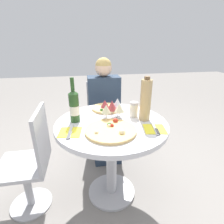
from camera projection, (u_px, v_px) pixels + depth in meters
name	position (u px, v px, depth m)	size (l,w,h in m)	color
ground_plane	(112.00, 192.00, 1.63)	(12.00, 12.00, 0.00)	gray
dining_table	(111.00, 138.00, 1.41)	(0.87, 0.87, 0.72)	#B2B2B7
chair_behind_diner	(104.00, 118.00, 2.17)	(0.38, 0.38, 0.86)	#ADADB2
seated_diner	(105.00, 115.00, 2.01)	(0.35, 0.42, 1.15)	#28384C
chair_empty_side	(31.00, 164.00, 1.36)	(0.38, 0.38, 0.86)	#ADADB2
pizza_large	(111.00, 130.00, 1.21)	(0.36, 0.36, 0.05)	#DBB26B
pizza_small_far	(106.00, 108.00, 1.60)	(0.26, 0.26, 0.05)	#DBB26B
wine_bottle	(74.00, 106.00, 1.32)	(0.08, 0.08, 0.34)	#23471E
tall_carafe	(145.00, 100.00, 1.34)	(0.08, 0.08, 0.35)	tan
sugar_shaker	(134.00, 109.00, 1.44)	(0.07, 0.07, 0.12)	silver
wine_glass_front_left	(106.00, 109.00, 1.35)	(0.08, 0.08, 0.13)	silver
wine_glass_center	(112.00, 106.00, 1.39)	(0.08, 0.08, 0.15)	silver
wine_glass_front_right	(119.00, 108.00, 1.37)	(0.08, 0.08, 0.13)	silver
wine_glass_back_right	(117.00, 103.00, 1.42)	(0.08, 0.08, 0.15)	silver
wine_glass_back_left	(105.00, 104.00, 1.41)	(0.07, 0.07, 0.15)	silver
place_setting_left	(70.00, 132.00, 1.20)	(0.17, 0.19, 0.01)	yellow
place_setting_right	(155.00, 129.00, 1.24)	(0.17, 0.19, 0.01)	yellow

